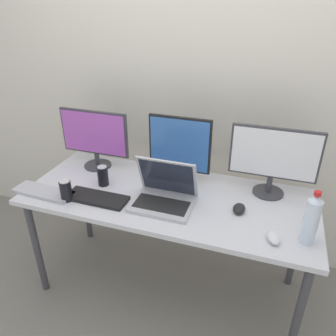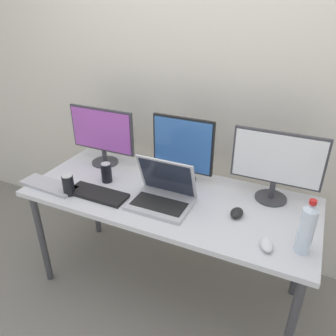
# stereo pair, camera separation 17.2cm
# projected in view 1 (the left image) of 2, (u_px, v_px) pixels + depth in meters

# --- Properties ---
(ground_plane) EXTENTS (16.00, 16.00, 0.00)m
(ground_plane) POSITION_uv_depth(u_px,v_px,m) (168.00, 285.00, 2.27)
(ground_plane) COLOR gray
(wall_back) EXTENTS (7.00, 0.08, 2.60)m
(wall_back) POSITION_uv_depth(u_px,v_px,m) (197.00, 78.00, 2.16)
(wall_back) COLOR silver
(wall_back) RESTS_ON ground
(work_desk) EXTENTS (1.69, 0.70, 0.74)m
(work_desk) POSITION_uv_depth(u_px,v_px,m) (168.00, 204.00, 1.96)
(work_desk) COLOR #424247
(work_desk) RESTS_ON ground
(monitor_left) EXTENTS (0.47, 0.18, 0.40)m
(monitor_left) POSITION_uv_depth(u_px,v_px,m) (94.00, 137.00, 2.15)
(monitor_left) COLOR #38383D
(monitor_left) RESTS_ON work_desk
(monitor_center) EXTENTS (0.39, 0.18, 0.42)m
(monitor_center) POSITION_uv_depth(u_px,v_px,m) (179.00, 148.00, 1.99)
(monitor_center) COLOR black
(monitor_center) RESTS_ON work_desk
(monitor_right) EXTENTS (0.49, 0.18, 0.41)m
(monitor_right) POSITION_uv_depth(u_px,v_px,m) (274.00, 158.00, 1.84)
(monitor_right) COLOR #38383D
(monitor_right) RESTS_ON work_desk
(laptop_silver) EXTENTS (0.34, 0.26, 0.26)m
(laptop_silver) POSITION_uv_depth(u_px,v_px,m) (164.00, 194.00, 1.83)
(laptop_silver) COLOR #B7B7BC
(laptop_silver) RESTS_ON work_desk
(keyboard_main) EXTENTS (0.36, 0.14, 0.02)m
(keyboard_main) POSITION_uv_depth(u_px,v_px,m) (97.00, 198.00, 1.88)
(keyboard_main) COLOR black
(keyboard_main) RESTS_ON work_desk
(keyboard_aux) EXTENTS (0.38, 0.14, 0.02)m
(keyboard_aux) POSITION_uv_depth(u_px,v_px,m) (44.00, 192.00, 1.94)
(keyboard_aux) COLOR #B2B2B7
(keyboard_aux) RESTS_ON work_desk
(mouse_by_keyboard) EXTENTS (0.09, 0.12, 0.04)m
(mouse_by_keyboard) POSITION_uv_depth(u_px,v_px,m) (273.00, 237.00, 1.56)
(mouse_by_keyboard) COLOR silver
(mouse_by_keyboard) RESTS_ON work_desk
(mouse_by_laptop) EXTENTS (0.07, 0.10, 0.04)m
(mouse_by_laptop) POSITION_uv_depth(u_px,v_px,m) (239.00, 208.00, 1.77)
(mouse_by_laptop) COLOR black
(mouse_by_laptop) RESTS_ON work_desk
(water_bottle) EXTENTS (0.07, 0.07, 0.28)m
(water_bottle) POSITION_uv_depth(u_px,v_px,m) (311.00, 219.00, 1.51)
(water_bottle) COLOR silver
(water_bottle) RESTS_ON work_desk
(soda_can_near_keyboard) EXTENTS (0.07, 0.07, 0.13)m
(soda_can_near_keyboard) POSITION_uv_depth(u_px,v_px,m) (103.00, 176.00, 2.01)
(soda_can_near_keyboard) COLOR black
(soda_can_near_keyboard) RESTS_ON work_desk
(soda_can_by_laptop) EXTENTS (0.07, 0.07, 0.13)m
(soda_can_by_laptop) POSITION_uv_depth(u_px,v_px,m) (66.00, 191.00, 1.85)
(soda_can_by_laptop) COLOR black
(soda_can_by_laptop) RESTS_ON work_desk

